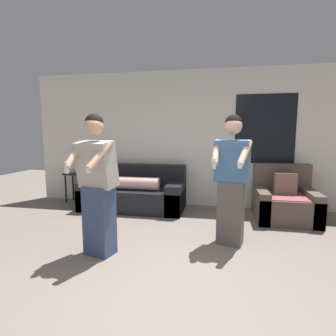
% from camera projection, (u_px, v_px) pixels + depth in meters
% --- Properties ---
extents(ground_plane, '(14.00, 14.00, 0.00)m').
position_uv_depth(ground_plane, '(166.00, 291.00, 2.46)').
color(ground_plane, slate).
extents(wall_back, '(6.82, 0.07, 2.70)m').
position_uv_depth(wall_back, '(197.00, 139.00, 5.24)').
color(wall_back, silver).
rests_on(wall_back, ground_plane).
extents(couch, '(1.97, 0.88, 0.85)m').
position_uv_depth(couch, '(134.00, 193.00, 5.14)').
color(couch, black).
rests_on(couch, ground_plane).
extents(armchair, '(0.97, 0.92, 0.93)m').
position_uv_depth(armchair, '(284.00, 202.00, 4.50)').
color(armchair, brown).
rests_on(armchair, ground_plane).
extents(side_table, '(0.49, 0.36, 0.79)m').
position_uv_depth(side_table, '(78.00, 178.00, 5.59)').
color(side_table, black).
rests_on(side_table, ground_plane).
extents(person_left, '(0.52, 0.57, 1.70)m').
position_uv_depth(person_left, '(97.00, 185.00, 3.11)').
color(person_left, '#384770').
rests_on(person_left, ground_plane).
extents(person_right, '(0.51, 0.54, 1.71)m').
position_uv_depth(person_right, '(231.00, 180.00, 3.41)').
color(person_right, '#56514C').
rests_on(person_right, ground_plane).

